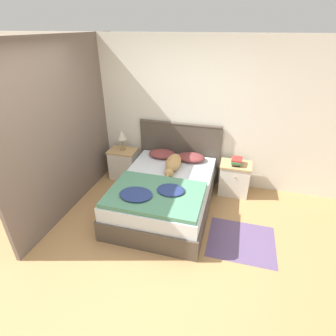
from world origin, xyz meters
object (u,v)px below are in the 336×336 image
at_px(dog, 173,164).
at_px(table_lamp, 122,136).
at_px(nightstand_left, 124,164).
at_px(pillow_left, 162,154).
at_px(bed, 165,194).
at_px(book_stack, 236,161).
at_px(nightstand_right, 234,178).
at_px(pillow_right, 191,157).

bearing_deg(dog, table_lamp, 158.79).
height_order(nightstand_left, pillow_left, pillow_left).
xyz_separation_m(dog, table_lamp, (-1.09, 0.42, 0.21)).
distance_m(bed, dog, 0.52).
distance_m(pillow_left, dog, 0.51).
relative_size(dog, book_stack, 2.93).
height_order(dog, table_lamp, table_lamp).
bearing_deg(nightstand_left, nightstand_right, 0.00).
bearing_deg(pillow_left, dog, -52.53).
bearing_deg(book_stack, pillow_left, 179.53).
height_order(bed, table_lamp, table_lamp).
distance_m(pillow_left, table_lamp, 0.82).
height_order(pillow_right, table_lamp, table_lamp).
height_order(pillow_left, table_lamp, table_lamp).
distance_m(nightstand_left, nightstand_right, 2.09).
xyz_separation_m(nightstand_right, pillow_left, (-1.31, -0.01, 0.32)).
distance_m(dog, book_stack, 1.07).
distance_m(nightstand_left, pillow_left, 0.84).
bearing_deg(pillow_right, book_stack, -0.80).
distance_m(nightstand_right, book_stack, 0.35).
bearing_deg(book_stack, nightstand_right, 83.24).
xyz_separation_m(pillow_left, table_lamp, (-0.78, 0.02, 0.26)).
distance_m(nightstand_right, dog, 1.14).
height_order(bed, pillow_right, pillow_right).
xyz_separation_m(bed, pillow_left, (-0.26, 0.75, 0.34)).
distance_m(nightstand_right, table_lamp, 2.17).
xyz_separation_m(nightstand_left, pillow_left, (0.78, -0.01, 0.32)).
xyz_separation_m(book_stack, table_lamp, (-2.09, 0.03, 0.23)).
bearing_deg(pillow_left, table_lamp, 178.52).
distance_m(pillow_right, book_stack, 0.78).
bearing_deg(bed, nightstand_left, 143.79).
xyz_separation_m(pillow_left, dog, (0.31, -0.40, 0.05)).
height_order(pillow_left, dog, dog).
relative_size(nightstand_left, book_stack, 2.40).
xyz_separation_m(nightstand_left, table_lamp, (0.00, 0.01, 0.58)).
bearing_deg(nightstand_right, bed, -143.79).
relative_size(nightstand_right, pillow_left, 1.19).
relative_size(nightstand_right, book_stack, 2.40).
bearing_deg(pillow_right, pillow_left, 180.00).
bearing_deg(table_lamp, pillow_left, -1.48).
bearing_deg(nightstand_right, nightstand_left, 180.00).
relative_size(bed, nightstand_right, 3.39).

